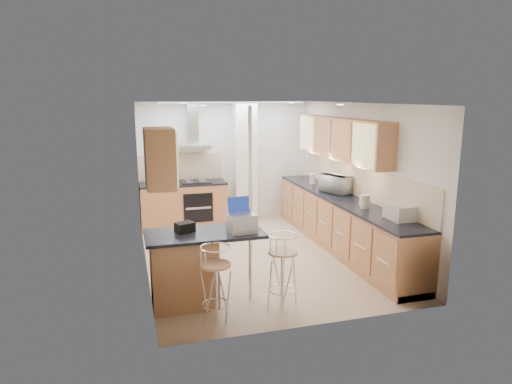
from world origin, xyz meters
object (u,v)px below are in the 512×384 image
object	(u,v)px
bread_bin	(400,212)
bar_stool_near	(216,284)
laptop	(242,223)
microwave	(338,184)
bar_stool_end	(283,270)

from	to	relation	value
bread_bin	bar_stool_near	bearing A→B (deg)	-171.74
laptop	bread_bin	distance (m)	2.30
microwave	bread_bin	size ratio (longest dim) A/B	1.45
microwave	laptop	world-z (taller)	microwave
bar_stool_end	bar_stool_near	bearing A→B (deg)	144.39
microwave	laptop	distance (m)	2.97
microwave	bar_stool_end	distance (m)	2.89
laptop	bread_bin	bearing A→B (deg)	-5.76
laptop	bar_stool_end	xyz separation A→B (m)	(0.46, -0.24, -0.58)
bar_stool_end	bread_bin	size ratio (longest dim) A/B	2.38
bar_stool_near	bar_stool_end	world-z (taller)	bar_stool_end
laptop	bar_stool_near	bearing A→B (deg)	-143.96
laptop	microwave	bearing A→B (deg)	33.54
microwave	bar_stool_end	bearing A→B (deg)	117.90
laptop	bar_stool_near	xyz separation A→B (m)	(-0.42, -0.40, -0.59)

